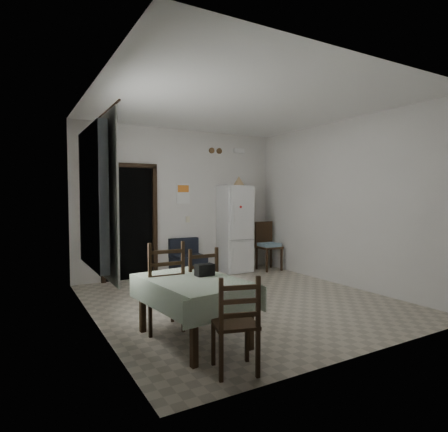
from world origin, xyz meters
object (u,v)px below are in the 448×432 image
dining_chair_far_right (198,284)px  navy_seat (188,258)px  fridge (234,229)px  corner_chair (269,246)px  dining_chair_far_left (162,285)px  dining_table (193,310)px  dining_chair_near_head (235,322)px

dining_chair_far_right → navy_seat: bearing=-109.7°
fridge → corner_chair: 0.84m
corner_chair → dining_chair_far_right: size_ratio=1.08×
dining_chair_far_left → dining_table: bearing=112.6°
corner_chair → dining_chair_far_left: 3.94m
corner_chair → dining_chair_near_head: (-3.04, -3.58, -0.07)m
dining_chair_far_right → corner_chair: bearing=-139.2°
corner_chair → dining_chair_near_head: bearing=-129.8°
corner_chair → navy_seat: bearing=172.3°
fridge → dining_chair_near_head: fridge is taller
fridge → dining_chair_near_head: size_ratio=2.02×
dining_table → dining_chair_far_left: (-0.17, 0.49, 0.19)m
fridge → dining_chair_near_head: bearing=-117.3°
corner_chair → dining_chair_near_head: 4.70m
navy_seat → corner_chair: (1.76, -0.26, 0.14)m
dining_chair_far_left → dining_chair_far_right: size_ratio=1.12×
dining_chair_far_left → dining_chair_near_head: 1.35m
navy_seat → dining_chair_near_head: dining_chair_near_head is taller
dining_chair_near_head → dining_table: bearing=-72.3°
fridge → corner_chair: fridge is taller
fridge → dining_chair_far_right: size_ratio=1.90×
dining_table → dining_chair_far_right: bearing=52.4°
dining_chair_near_head → dining_chair_far_left: bearing=-65.3°
navy_seat → dining_chair_near_head: (-1.28, -3.83, 0.08)m
dining_chair_far_left → dining_chair_far_right: (0.49, 0.03, -0.05)m
dining_table → navy_seat: bearing=59.8°
dining_table → dining_chair_far_left: 0.55m
dining_chair_far_right → fridge: bearing=-127.6°
fridge → navy_seat: 1.18m
dining_chair_far_left → dining_chair_near_head: size_ratio=1.19×
corner_chair → dining_table: (-3.06, -2.73, -0.17)m
navy_seat → dining_table: (-1.30, -2.99, -0.03)m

